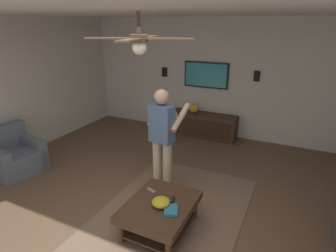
{
  "coord_description": "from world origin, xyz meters",
  "views": [
    {
      "loc": [
        -2.61,
        -1.67,
        2.53
      ],
      "look_at": [
        1.01,
        0.08,
        1.06
      ],
      "focal_mm": 29.83,
      "sensor_mm": 36.0,
      "label": 1
    }
  ],
  "objects_px": {
    "ceiling_fan": "(139,41)",
    "vase_round": "(194,108)",
    "media_console": "(200,125)",
    "remote_grey": "(151,191)",
    "bowl": "(161,202)",
    "wall_speaker_right": "(165,72)",
    "armchair": "(14,157)",
    "coffee_table": "(160,210)",
    "remote_white": "(162,201)",
    "person_standing": "(163,134)",
    "tv": "(206,75)",
    "wall_speaker_left": "(257,76)",
    "remote_black": "(173,200)",
    "book": "(171,210)"
  },
  "relations": [
    {
      "from": "armchair",
      "to": "book",
      "type": "bearing_deg",
      "value": 2.38
    },
    {
      "from": "book",
      "to": "wall_speaker_right",
      "type": "bearing_deg",
      "value": -174.22
    },
    {
      "from": "tv",
      "to": "person_standing",
      "type": "distance_m",
      "value": 2.69
    },
    {
      "from": "coffee_table",
      "to": "remote_grey",
      "type": "height_order",
      "value": "remote_grey"
    },
    {
      "from": "tv",
      "to": "remote_white",
      "type": "xyz_separation_m",
      "value": [
        -3.53,
        -0.65,
        -1.01
      ]
    },
    {
      "from": "coffee_table",
      "to": "remote_white",
      "type": "relative_size",
      "value": 6.67
    },
    {
      "from": "book",
      "to": "tv",
      "type": "bearing_deg",
      "value": 171.07
    },
    {
      "from": "person_standing",
      "to": "vase_round",
      "type": "distance_m",
      "value": 2.44
    },
    {
      "from": "coffee_table",
      "to": "vase_round",
      "type": "height_order",
      "value": "vase_round"
    },
    {
      "from": "person_standing",
      "to": "wall_speaker_right",
      "type": "xyz_separation_m",
      "value": [
        2.65,
        1.29,
        0.48
      ]
    },
    {
      "from": "remote_grey",
      "to": "ceiling_fan",
      "type": "distance_m",
      "value": 1.95
    },
    {
      "from": "bowl",
      "to": "wall_speaker_right",
      "type": "bearing_deg",
      "value": 25.82
    },
    {
      "from": "armchair",
      "to": "person_standing",
      "type": "xyz_separation_m",
      "value": [
        0.69,
        -2.66,
        0.65
      ]
    },
    {
      "from": "tv",
      "to": "media_console",
      "type": "bearing_deg",
      "value": 0.0
    },
    {
      "from": "wall_speaker_left",
      "to": "media_console",
      "type": "bearing_deg",
      "value": 102.66
    },
    {
      "from": "remote_grey",
      "to": "book",
      "type": "bearing_deg",
      "value": 170.89
    },
    {
      "from": "book",
      "to": "vase_round",
      "type": "xyz_separation_m",
      "value": [
        3.4,
        1.01,
        0.24
      ]
    },
    {
      "from": "bowl",
      "to": "wall_speaker_right",
      "type": "xyz_separation_m",
      "value": [
        3.61,
        1.75,
        0.96
      ]
    },
    {
      "from": "tv",
      "to": "wall_speaker_left",
      "type": "relative_size",
      "value": 4.76
    },
    {
      "from": "remote_white",
      "to": "book",
      "type": "relative_size",
      "value": 0.68
    },
    {
      "from": "armchair",
      "to": "remote_grey",
      "type": "distance_m",
      "value": 2.86
    },
    {
      "from": "media_console",
      "to": "remote_grey",
      "type": "distance_m",
      "value": 3.16
    },
    {
      "from": "person_standing",
      "to": "remote_black",
      "type": "height_order",
      "value": "person_standing"
    },
    {
      "from": "media_console",
      "to": "remote_grey",
      "type": "xyz_separation_m",
      "value": [
        -3.14,
        -0.41,
        0.14
      ]
    },
    {
      "from": "tv",
      "to": "remote_grey",
      "type": "bearing_deg",
      "value": 6.92
    },
    {
      "from": "remote_grey",
      "to": "vase_round",
      "type": "relative_size",
      "value": 0.68
    },
    {
      "from": "remote_white",
      "to": "wall_speaker_right",
      "type": "relative_size",
      "value": 0.68
    },
    {
      "from": "tv",
      "to": "remote_black",
      "type": "height_order",
      "value": "tv"
    },
    {
      "from": "person_standing",
      "to": "book",
      "type": "height_order",
      "value": "person_standing"
    },
    {
      "from": "media_console",
      "to": "ceiling_fan",
      "type": "height_order",
      "value": "ceiling_fan"
    },
    {
      "from": "tv",
      "to": "wall_speaker_right",
      "type": "relative_size",
      "value": 4.76
    },
    {
      "from": "remote_black",
      "to": "wall_speaker_left",
      "type": "height_order",
      "value": "wall_speaker_left"
    },
    {
      "from": "remote_white",
      "to": "ceiling_fan",
      "type": "distance_m",
      "value": 1.97
    },
    {
      "from": "tv",
      "to": "person_standing",
      "type": "relative_size",
      "value": 0.64
    },
    {
      "from": "bowl",
      "to": "wall_speaker_right",
      "type": "height_order",
      "value": "wall_speaker_right"
    },
    {
      "from": "person_standing",
      "to": "bowl",
      "type": "distance_m",
      "value": 1.17
    },
    {
      "from": "wall_speaker_right",
      "to": "ceiling_fan",
      "type": "height_order",
      "value": "ceiling_fan"
    },
    {
      "from": "ceiling_fan",
      "to": "vase_round",
      "type": "bearing_deg",
      "value": 9.33
    },
    {
      "from": "media_console",
      "to": "tv",
      "type": "distance_m",
      "value": 1.17
    },
    {
      "from": "armchair",
      "to": "vase_round",
      "type": "relative_size",
      "value": 4.15
    },
    {
      "from": "armchair",
      "to": "ceiling_fan",
      "type": "relative_size",
      "value": 0.77
    },
    {
      "from": "remote_white",
      "to": "remote_black",
      "type": "bearing_deg",
      "value": -49.16
    },
    {
      "from": "tv",
      "to": "wall_speaker_left",
      "type": "distance_m",
      "value": 1.13
    },
    {
      "from": "remote_white",
      "to": "armchair",
      "type": "bearing_deg",
      "value": 86.48
    },
    {
      "from": "bowl",
      "to": "remote_white",
      "type": "bearing_deg",
      "value": 13.82
    },
    {
      "from": "coffee_table",
      "to": "bowl",
      "type": "bearing_deg",
      "value": -137.04
    },
    {
      "from": "person_standing",
      "to": "remote_grey",
      "type": "height_order",
      "value": "person_standing"
    },
    {
      "from": "person_standing",
      "to": "bowl",
      "type": "relative_size",
      "value": 7.11
    },
    {
      "from": "armchair",
      "to": "person_standing",
      "type": "bearing_deg",
      "value": 22.49
    },
    {
      "from": "remote_white",
      "to": "book",
      "type": "xyz_separation_m",
      "value": [
        -0.12,
        -0.18,
        0.01
      ]
    }
  ]
}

